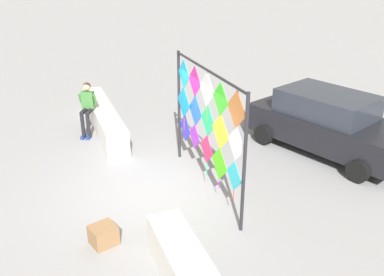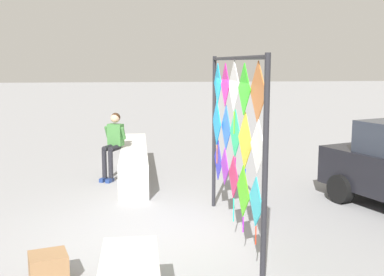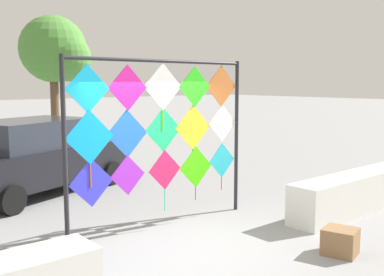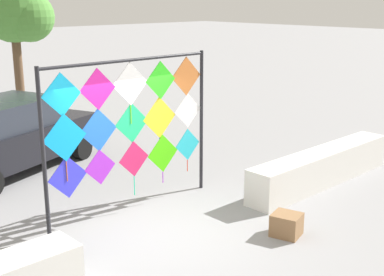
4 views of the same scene
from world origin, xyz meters
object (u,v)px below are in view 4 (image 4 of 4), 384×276
(kite_display_rack, at_px, (131,119))
(parked_car, at_px, (7,135))
(tree_far_right, at_px, (15,10))
(cardboard_box_large, at_px, (286,225))

(kite_display_rack, xyz_separation_m, parked_car, (-0.67, 3.88, -0.93))
(kite_display_rack, relative_size, tree_far_right, 0.76)
(kite_display_rack, height_order, tree_far_right, tree_far_right)
(cardboard_box_large, bearing_deg, kite_display_rack, 115.31)
(cardboard_box_large, distance_m, tree_far_right, 12.09)
(kite_display_rack, xyz_separation_m, cardboard_box_large, (1.24, -2.62, -1.58))
(kite_display_rack, relative_size, cardboard_box_large, 7.77)
(parked_car, bearing_deg, cardboard_box_large, -73.60)
(cardboard_box_large, bearing_deg, tree_far_right, 85.59)
(cardboard_box_large, relative_size, tree_far_right, 0.10)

